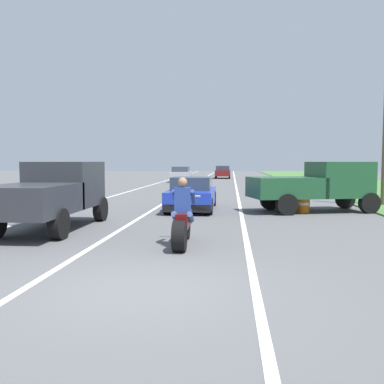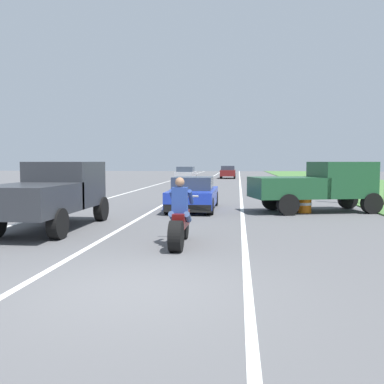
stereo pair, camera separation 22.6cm
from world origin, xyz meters
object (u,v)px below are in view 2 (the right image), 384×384
at_px(pickup_truck_left_lane_dark_grey, 53,191).
at_px(construction_barrel_nearest, 304,200).
at_px(sports_car_blue, 193,195).
at_px(construction_barrel_mid, 295,192).
at_px(pickup_truck_right_shoulder_dark_green, 319,184).
at_px(distant_car_far_ahead, 186,174).
at_px(distant_car_further_ahead, 228,172).
at_px(motorcycle_with_rider, 180,221).

relative_size(pickup_truck_left_lane_dark_grey, construction_barrel_nearest, 4.80).
distance_m(sports_car_blue, construction_barrel_mid, 5.77).
distance_m(pickup_truck_left_lane_dark_grey, construction_barrel_mid, 11.96).
bearing_deg(pickup_truck_right_shoulder_dark_green, distant_car_far_ahead, 109.53).
height_order(construction_barrel_nearest, construction_barrel_mid, same).
distance_m(sports_car_blue, distant_car_further_ahead, 32.46).
height_order(motorcycle_with_rider, construction_barrel_nearest, motorcycle_with_rider).
bearing_deg(motorcycle_with_rider, pickup_truck_left_lane_dark_grey, 152.44).
relative_size(distant_car_far_ahead, distant_car_further_ahead, 1.00).
relative_size(construction_barrel_nearest, distant_car_far_ahead, 0.25).
bearing_deg(pickup_truck_right_shoulder_dark_green, sports_car_blue, 178.68).
height_order(pickup_truck_left_lane_dark_grey, construction_barrel_nearest, pickup_truck_left_lane_dark_grey).
bearing_deg(distant_car_further_ahead, distant_car_far_ahead, -113.02).
xyz_separation_m(motorcycle_with_rider, pickup_truck_right_shoulder_dark_green, (4.52, 7.21, 0.51)).
bearing_deg(pickup_truck_left_lane_dark_grey, construction_barrel_mid, 46.75).
height_order(sports_car_blue, distant_car_further_ahead, distant_car_further_ahead).
bearing_deg(construction_barrel_nearest, distant_car_further_ahead, 96.59).
bearing_deg(distant_car_further_ahead, motorcycle_with_rider, -90.15).
distance_m(motorcycle_with_rider, pickup_truck_right_shoulder_dark_green, 8.53).
xyz_separation_m(construction_barrel_nearest, construction_barrel_mid, (0.18, 3.96, 0.00)).
bearing_deg(distant_car_far_ahead, construction_barrel_mid, -68.30).
xyz_separation_m(motorcycle_with_rider, construction_barrel_mid, (4.09, 10.84, -0.09)).
height_order(motorcycle_with_rider, construction_barrel_mid, motorcycle_with_rider).
xyz_separation_m(distant_car_far_ahead, distant_car_further_ahead, (3.89, 9.15, 0.00)).
height_order(sports_car_blue, distant_car_far_ahead, distant_car_far_ahead).
bearing_deg(construction_barrel_mid, construction_barrel_nearest, -92.65).
relative_size(pickup_truck_right_shoulder_dark_green, construction_barrel_mid, 5.14).
relative_size(pickup_truck_right_shoulder_dark_green, distant_car_further_ahead, 1.29).
height_order(motorcycle_with_rider, sports_car_blue, motorcycle_with_rider).
xyz_separation_m(construction_barrel_nearest, distant_car_far_ahead, (-7.69, 23.75, 0.27)).
distance_m(pickup_truck_left_lane_dark_grey, pickup_truck_right_shoulder_dark_green, 10.00).
relative_size(construction_barrel_nearest, construction_barrel_mid, 1.00).
height_order(pickup_truck_right_shoulder_dark_green, construction_barrel_nearest, pickup_truck_right_shoulder_dark_green).
distance_m(pickup_truck_right_shoulder_dark_green, distant_car_further_ahead, 32.87).
distance_m(motorcycle_with_rider, construction_barrel_nearest, 7.91).
distance_m(motorcycle_with_rider, construction_barrel_mid, 11.59).
bearing_deg(construction_barrel_mid, distant_car_further_ahead, 97.84).
bearing_deg(distant_car_further_ahead, pickup_truck_right_shoulder_dark_green, -82.28).
height_order(sports_car_blue, pickup_truck_right_shoulder_dark_green, pickup_truck_right_shoulder_dark_green).
relative_size(sports_car_blue, pickup_truck_right_shoulder_dark_green, 0.84).
xyz_separation_m(pickup_truck_right_shoulder_dark_green, distant_car_further_ahead, (-4.42, 32.57, -0.33)).
xyz_separation_m(pickup_truck_right_shoulder_dark_green, construction_barrel_nearest, (-0.61, -0.33, -0.60)).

